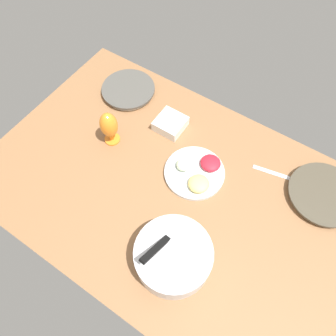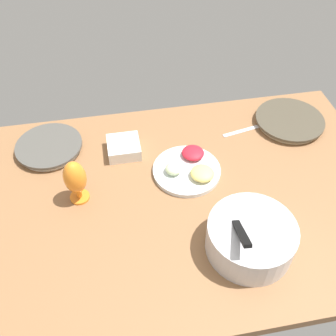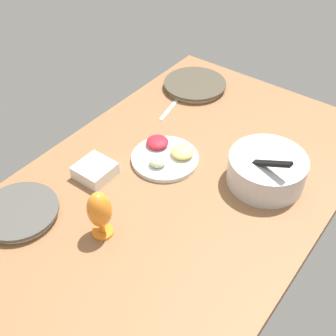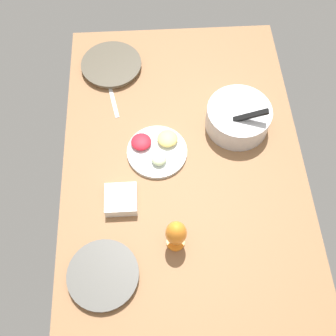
{
  "view_description": "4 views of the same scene",
  "coord_description": "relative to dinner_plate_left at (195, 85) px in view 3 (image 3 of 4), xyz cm",
  "views": [
    {
      "loc": [
        -32.93,
        52.26,
        123.45
      ],
      "look_at": [
        4.72,
        -4.7,
        5.21
      ],
      "focal_mm": 34.61,
      "sensor_mm": 36.0,
      "label": 1
    },
    {
      "loc": [
        20.81,
        88.78,
        111.36
      ],
      "look_at": [
        2.8,
        -9.78,
        5.21
      ],
      "focal_mm": 41.79,
      "sensor_mm": 36.0,
      "label": 2
    },
    {
      "loc": [
        97.32,
        66.99,
        113.27
      ],
      "look_at": [
        2.69,
        -4.05,
        5.21
      ],
      "focal_mm": 47.0,
      "sensor_mm": 36.0,
      "label": 3
    },
    {
      "loc": [
        84.45,
        -11.33,
        151.67
      ],
      "look_at": [
        5.86,
        -6.95,
        5.21
      ],
      "focal_mm": 42.96,
      "sensor_mm": 36.0,
      "label": 4
    }
  ],
  "objects": [
    {
      "name": "dinner_plate_right",
      "position": [
        102.79,
        -1.92,
        0.06
      ],
      "size": [
        26.78,
        26.78,
        3.1
      ],
      "color": "silver",
      "rests_on": "ground_plane"
    },
    {
      "name": "mixing_bowl",
      "position": [
        37.64,
        56.88,
        4.54
      ],
      "size": [
        28.33,
        28.33,
        18.4
      ],
      "color": "silver",
      "rests_on": "ground_plane"
    },
    {
      "name": "dinner_plate_left",
      "position": [
        0.0,
        0.0,
        0.0
      ],
      "size": [
        29.56,
        29.56,
        2.98
      ],
      "color": "beige",
      "rests_on": "ground_plane"
    },
    {
      "name": "square_bowl_white",
      "position": [
        72.96,
        4.83,
        1.33
      ],
      "size": [
        12.88,
        12.88,
        5.16
      ],
      "color": "white",
      "rests_on": "ground_plane"
    },
    {
      "name": "ground_plane",
      "position": [
        55.11,
        31.46,
        -3.55
      ],
      "size": [
        160.0,
        104.0,
        4.0
      ],
      "primitive_type": "cube",
      "color": "#8C603D"
    },
    {
      "name": "fork_by_left_plate",
      "position": [
        21.75,
        1.1,
        -1.25
      ],
      "size": [
        17.99,
        5.38,
        0.6
      ],
      "primitive_type": "cube",
      "rotation": [
        0.0,
        0.0,
        0.2
      ],
      "color": "silver",
      "rests_on": "ground_plane"
    },
    {
      "name": "hurricane_glass_orange",
      "position": [
        91.36,
        25.78,
        8.9
      ],
      "size": [
        7.95,
        7.95,
        18.04
      ],
      "color": "orange",
      "rests_on": "ground_plane"
    },
    {
      "name": "fruit_platter",
      "position": [
        49.52,
        20.26,
        0.27
      ],
      "size": [
        26.21,
        26.21,
        5.49
      ],
      "color": "silver",
      "rests_on": "ground_plane"
    }
  ]
}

